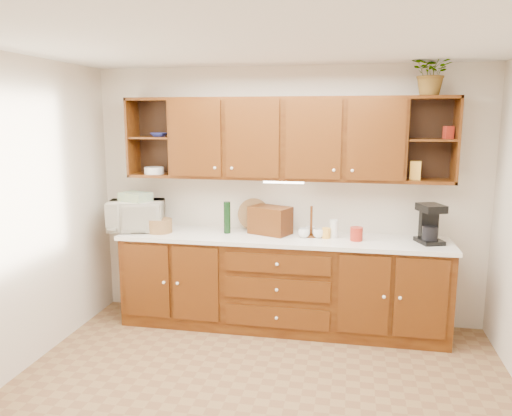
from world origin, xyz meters
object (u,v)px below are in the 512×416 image
at_px(microwave, 136,216).
at_px(coffee_maker, 430,224).
at_px(bread_box, 270,220).
at_px(potted_plant, 433,72).

bearing_deg(microwave, coffee_maker, -14.14).
height_order(bread_box, potted_plant, potted_plant).
xyz_separation_m(bread_box, potted_plant, (1.47, -0.01, 1.41)).
xyz_separation_m(coffee_maker, potted_plant, (-0.05, 0.06, 1.38)).
height_order(bread_box, coffee_maker, coffee_maker).
bearing_deg(bread_box, microwave, -152.74).
bearing_deg(coffee_maker, potted_plant, 108.78).
xyz_separation_m(microwave, bread_box, (1.39, 0.11, -0.02)).
height_order(microwave, bread_box, microwave).
xyz_separation_m(microwave, coffee_maker, (2.91, 0.04, 0.02)).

